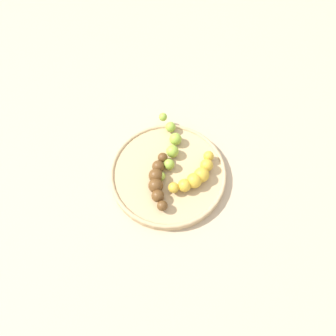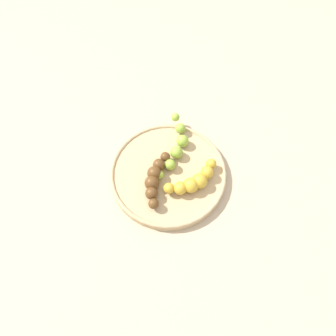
{
  "view_description": "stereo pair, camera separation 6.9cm",
  "coord_description": "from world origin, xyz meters",
  "px_view_note": "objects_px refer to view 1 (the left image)",
  "views": [
    {
      "loc": [
        0.07,
        -0.32,
        0.65
      ],
      "look_at": [
        0.0,
        0.0,
        0.04
      ],
      "focal_mm": 32.15,
      "sensor_mm": 36.0,
      "label": 1
    },
    {
      "loc": [
        0.14,
        -0.3,
        0.65
      ],
      "look_at": [
        0.0,
        0.0,
        0.04
      ],
      "focal_mm": 32.15,
      "sensor_mm": 36.0,
      "label": 2
    }
  ],
  "objects_px": {
    "banana_overripe": "(158,181)",
    "banana_spotted": "(196,175)",
    "fruit_bowl": "(168,173)",
    "banana_green": "(171,145)"
  },
  "relations": [
    {
      "from": "banana_green",
      "to": "banana_spotted",
      "type": "relative_size",
      "value": 1.53
    },
    {
      "from": "banana_overripe",
      "to": "fruit_bowl",
      "type": "bearing_deg",
      "value": -126.68
    },
    {
      "from": "banana_overripe",
      "to": "banana_spotted",
      "type": "distance_m",
      "value": 0.09
    },
    {
      "from": "fruit_bowl",
      "to": "banana_green",
      "type": "height_order",
      "value": "banana_green"
    },
    {
      "from": "banana_overripe",
      "to": "banana_spotted",
      "type": "relative_size",
      "value": 1.15
    },
    {
      "from": "banana_green",
      "to": "banana_spotted",
      "type": "xyz_separation_m",
      "value": [
        0.07,
        -0.07,
        0.0
      ]
    },
    {
      "from": "banana_green",
      "to": "banana_overripe",
      "type": "bearing_deg",
      "value": -106.22
    },
    {
      "from": "banana_green",
      "to": "banana_spotted",
      "type": "bearing_deg",
      "value": -54.47
    },
    {
      "from": "banana_green",
      "to": "banana_overripe",
      "type": "relative_size",
      "value": 1.32
    },
    {
      "from": "fruit_bowl",
      "to": "banana_spotted",
      "type": "bearing_deg",
      "value": -3.74
    }
  ]
}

